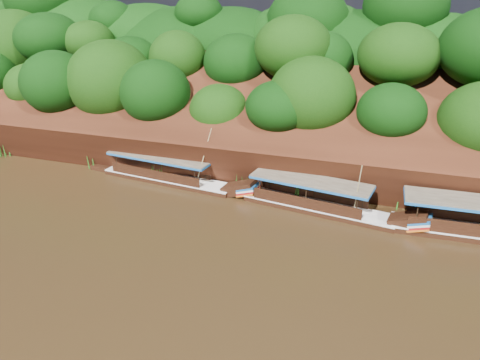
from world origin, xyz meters
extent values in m
plane|color=black|center=(0.00, 0.00, 0.00)|extent=(160.00, 160.00, 0.00)
cube|color=black|center=(0.00, 16.00, 3.50)|extent=(120.00, 16.12, 13.64)
cube|color=black|center=(0.00, 26.00, 0.00)|extent=(120.00, 24.00, 12.00)
ellipsoid|color=#11440B|center=(-30.00, 22.00, 9.00)|extent=(20.00, 10.00, 8.00)
ellipsoid|color=#11440B|center=(-6.00, 15.00, 3.50)|extent=(18.00, 8.00, 6.40)
ellipsoid|color=#11440B|center=(0.00, 23.00, 9.20)|extent=(24.00, 11.00, 8.40)
cube|color=black|center=(1.37, 7.58, 0.00)|extent=(11.30, 3.71, 0.83)
cube|color=silver|center=(1.37, 7.58, 0.40)|extent=(11.31, 3.77, 0.09)
cube|color=black|center=(7.56, 6.63, 0.65)|extent=(2.84, 1.91, 1.57)
cube|color=#17579B|center=(8.24, 6.52, 0.93)|extent=(1.59, 1.78, 0.57)
cube|color=#A71214|center=(8.24, 6.52, 0.61)|extent=(1.59, 1.78, 0.57)
cube|color=#4E4337|center=(0.69, 7.69, 2.23)|extent=(8.96, 3.64, 0.11)
cube|color=#17579B|center=(0.69, 7.69, 2.12)|extent=(8.96, 3.64, 0.17)
cylinder|color=tan|center=(4.04, 6.61, 2.42)|extent=(0.36, 0.89, 3.92)
cube|color=black|center=(-11.42, 8.98, 0.00)|extent=(11.83, 3.26, 0.80)
cube|color=silver|center=(-11.42, 8.98, 0.38)|extent=(11.83, 3.32, 0.09)
cube|color=black|center=(-4.89, 8.23, 0.62)|extent=(2.89, 1.76, 1.57)
cube|color=#17579B|center=(-4.16, 8.15, 0.89)|extent=(1.60, 1.67, 0.59)
cube|color=#A71214|center=(-4.16, 8.15, 0.58)|extent=(1.60, 1.67, 0.59)
cube|color=#4E4337|center=(-12.14, 9.06, 2.13)|extent=(9.34, 3.26, 0.11)
cube|color=#17579B|center=(-12.14, 9.06, 2.03)|extent=(9.34, 3.26, 0.16)
cylinder|color=tan|center=(-7.92, 8.40, 2.79)|extent=(1.28, 0.60, 4.63)
cone|color=#286218|center=(-29.12, 9.37, 0.96)|extent=(1.50, 1.50, 1.92)
cone|color=#286218|center=(-19.20, 9.69, 0.87)|extent=(1.50, 1.50, 1.75)
cone|color=#286218|center=(-12.59, 9.41, 1.00)|extent=(1.50, 1.50, 2.00)
cone|color=#286218|center=(-4.86, 9.51, 0.69)|extent=(1.50, 1.50, 1.38)
cone|color=#286218|center=(0.06, 9.04, 0.85)|extent=(1.50, 1.50, 1.69)
cone|color=#286218|center=(6.37, 10.19, 1.12)|extent=(1.50, 1.50, 2.24)
cone|color=#286218|center=(11.89, 9.59, 0.90)|extent=(1.50, 1.50, 1.80)
camera|label=1|loc=(5.65, -23.15, 15.35)|focal=35.00mm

